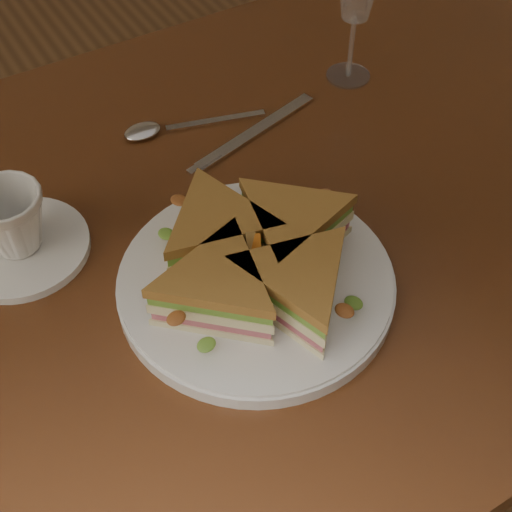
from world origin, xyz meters
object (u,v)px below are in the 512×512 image
object	(u,v)px
plate	(256,283)
table	(248,269)
spoon	(160,129)
saucer	(21,248)
sandwich_wedges	(256,259)
coffee_cup	(11,221)
knife	(248,137)

from	to	relation	value
plate	table	bearing A→B (deg)	64.47
spoon	saucer	xyz separation A→B (m)	(-0.22, -0.11, 0.00)
sandwich_wedges	coffee_cup	xyz separation A→B (m)	(-0.19, 0.18, 0.00)
saucer	spoon	bearing A→B (deg)	25.85
table	sandwich_wedges	distance (m)	0.18
table	knife	distance (m)	0.17
table	knife	world-z (taller)	knife
knife	saucer	size ratio (longest dim) A/B	1.42
plate	spoon	distance (m)	0.28
plate	spoon	world-z (taller)	plate
table	plate	bearing A→B (deg)	-115.53
table	spoon	size ratio (longest dim) A/B	6.70
plate	knife	bearing A→B (deg)	61.34
table	saucer	xyz separation A→B (m)	(-0.24, 0.08, 0.10)
plate	sandwich_wedges	bearing A→B (deg)	-63.43
knife	saucer	distance (m)	0.31
spoon	saucer	size ratio (longest dim) A/B	1.20
knife	sandwich_wedges	bearing A→B (deg)	-133.13
table	knife	xyz separation A→B (m)	(0.07, 0.11, 0.10)
sandwich_wedges	coffee_cup	world-z (taller)	coffee_cup
table	plate	size ratio (longest dim) A/B	4.21
knife	saucer	world-z (taller)	saucer
sandwich_wedges	knife	bearing A→B (deg)	61.34
sandwich_wedges	coffee_cup	distance (m)	0.26
plate	sandwich_wedges	xyz separation A→B (m)	(0.00, -0.00, 0.04)
sandwich_wedges	spoon	size ratio (longest dim) A/B	1.55
spoon	saucer	distance (m)	0.24
spoon	plate	bearing A→B (deg)	-79.62
table	sandwich_wedges	size ratio (longest dim) A/B	4.32
knife	coffee_cup	size ratio (longest dim) A/B	2.68
table	coffee_cup	distance (m)	0.29
knife	coffee_cup	xyz separation A→B (m)	(-0.31, -0.04, 0.04)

